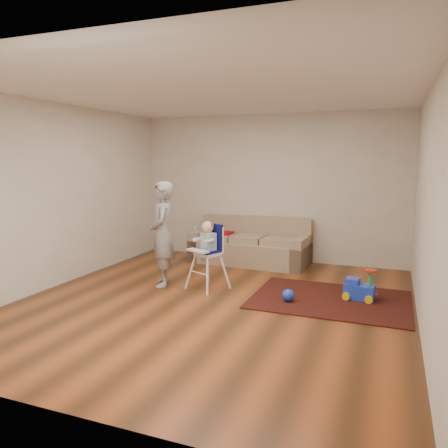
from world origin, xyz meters
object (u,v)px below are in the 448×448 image
(high_chair, at_px, (208,256))
(ride_on_toy, at_px, (360,284))
(sofa, at_px, (249,241))
(toy_ball, at_px, (288,295))
(side_table, at_px, (227,247))
(adult, at_px, (162,234))

(high_chair, bearing_deg, ride_on_toy, 29.91)
(sofa, height_order, toy_ball, sofa)
(side_table, xyz_separation_m, adult, (-0.32, -1.85, 0.52))
(ride_on_toy, bearing_deg, sofa, 150.49)
(side_table, height_order, toy_ball, side_table)
(ride_on_toy, xyz_separation_m, toy_ball, (-0.87, -0.44, -0.13))
(toy_ball, height_order, adult, adult)
(high_chair, bearing_deg, toy_ball, 14.32)
(side_table, relative_size, high_chair, 0.51)
(toy_ball, height_order, high_chair, high_chair)
(sofa, xyz_separation_m, high_chair, (-0.08, -1.73, 0.07))
(adult, bearing_deg, high_chair, 68.49)
(ride_on_toy, xyz_separation_m, high_chair, (-2.12, -0.24, 0.26))
(toy_ball, bearing_deg, ride_on_toy, 26.83)
(ride_on_toy, bearing_deg, adult, -166.61)
(sofa, height_order, high_chair, high_chair)
(sofa, distance_m, toy_ball, 2.27)
(sofa, distance_m, ride_on_toy, 2.53)
(sofa, bearing_deg, side_table, 178.77)
(side_table, distance_m, high_chair, 1.82)
(sofa, xyz_separation_m, toy_ball, (1.16, -1.92, -0.31))
(ride_on_toy, bearing_deg, high_chair, -166.85)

